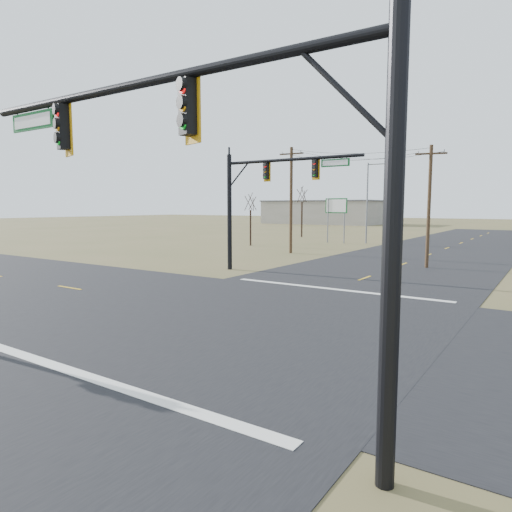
{
  "coord_description": "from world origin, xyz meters",
  "views": [
    {
      "loc": [
        9.74,
        -14.49,
        4.39
      ],
      "look_at": [
        -0.62,
        1.0,
        2.34
      ],
      "focal_mm": 32.0,
      "sensor_mm": 36.0,
      "label": 1
    }
  ],
  "objects_px": {
    "mast_arm_far": "(264,187)",
    "highway_sign": "(336,211)",
    "bare_tree_b": "(302,194)",
    "mast_arm_near": "(205,150)",
    "streetlight_c": "(369,198)",
    "bare_tree_a": "(250,201)",
    "utility_pole_far": "(291,199)",
    "utility_pole_near": "(429,204)"
  },
  "relations": [
    {
      "from": "utility_pole_far",
      "to": "bare_tree_a",
      "type": "distance_m",
      "value": 9.1
    },
    {
      "from": "mast_arm_near",
      "to": "bare_tree_a",
      "type": "height_order",
      "value": "mast_arm_near"
    },
    {
      "from": "utility_pole_near",
      "to": "utility_pole_far",
      "type": "xyz_separation_m",
      "value": [
        -13.16,
        3.62,
        0.56
      ]
    },
    {
      "from": "highway_sign",
      "to": "bare_tree_b",
      "type": "xyz_separation_m",
      "value": [
        -8.4,
        7.15,
        2.28
      ]
    },
    {
      "from": "bare_tree_a",
      "to": "bare_tree_b",
      "type": "height_order",
      "value": "bare_tree_b"
    },
    {
      "from": "bare_tree_a",
      "to": "highway_sign",
      "type": "bearing_deg",
      "value": 53.17
    },
    {
      "from": "mast_arm_near",
      "to": "streetlight_c",
      "type": "relative_size",
      "value": 1.16
    },
    {
      "from": "mast_arm_near",
      "to": "bare_tree_b",
      "type": "distance_m",
      "value": 56.71
    },
    {
      "from": "streetlight_c",
      "to": "utility_pole_far",
      "type": "bearing_deg",
      "value": -82.44
    },
    {
      "from": "bare_tree_a",
      "to": "bare_tree_b",
      "type": "distance_m",
      "value": 15.92
    },
    {
      "from": "mast_arm_near",
      "to": "bare_tree_b",
      "type": "xyz_separation_m",
      "value": [
        -25.03,
        50.88,
        0.65
      ]
    },
    {
      "from": "utility_pole_near",
      "to": "bare_tree_a",
      "type": "relative_size",
      "value": 1.39
    },
    {
      "from": "mast_arm_far",
      "to": "utility_pole_far",
      "type": "relative_size",
      "value": 0.99
    },
    {
      "from": "bare_tree_a",
      "to": "bare_tree_b",
      "type": "xyz_separation_m",
      "value": [
        -1.96,
        15.75,
        1.19
      ]
    },
    {
      "from": "bare_tree_a",
      "to": "bare_tree_b",
      "type": "bearing_deg",
      "value": 97.09
    },
    {
      "from": "highway_sign",
      "to": "bare_tree_b",
      "type": "relative_size",
      "value": 0.7
    },
    {
      "from": "utility_pole_far",
      "to": "bare_tree_a",
      "type": "relative_size",
      "value": 1.58
    },
    {
      "from": "highway_sign",
      "to": "bare_tree_a",
      "type": "distance_m",
      "value": 10.81
    },
    {
      "from": "utility_pole_far",
      "to": "bare_tree_b",
      "type": "xyz_separation_m",
      "value": [
        -9.75,
        20.45,
        1.03
      ]
    },
    {
      "from": "utility_pole_near",
      "to": "streetlight_c",
      "type": "xyz_separation_m",
      "value": [
        -11.11,
        18.5,
        0.77
      ]
    },
    {
      "from": "mast_arm_far",
      "to": "streetlight_c",
      "type": "distance_m",
      "value": 27.02
    },
    {
      "from": "utility_pole_far",
      "to": "highway_sign",
      "type": "relative_size",
      "value": 1.84
    },
    {
      "from": "mast_arm_far",
      "to": "mast_arm_near",
      "type": "bearing_deg",
      "value": -51.86
    },
    {
      "from": "mast_arm_near",
      "to": "mast_arm_far",
      "type": "relative_size",
      "value": 1.12
    },
    {
      "from": "mast_arm_near",
      "to": "utility_pole_far",
      "type": "distance_m",
      "value": 34.05
    },
    {
      "from": "utility_pole_far",
      "to": "highway_sign",
      "type": "bearing_deg",
      "value": 95.79
    },
    {
      "from": "utility_pole_near",
      "to": "bare_tree_b",
      "type": "height_order",
      "value": "utility_pole_near"
    },
    {
      "from": "highway_sign",
      "to": "streetlight_c",
      "type": "distance_m",
      "value": 4.01
    },
    {
      "from": "mast_arm_far",
      "to": "streetlight_c",
      "type": "bearing_deg",
      "value": 104.03
    },
    {
      "from": "mast_arm_far",
      "to": "streetlight_c",
      "type": "relative_size",
      "value": 1.03
    },
    {
      "from": "mast_arm_near",
      "to": "utility_pole_far",
      "type": "bearing_deg",
      "value": 135.11
    },
    {
      "from": "mast_arm_near",
      "to": "utility_pole_near",
      "type": "bearing_deg",
      "value": 112.97
    },
    {
      "from": "streetlight_c",
      "to": "bare_tree_a",
      "type": "relative_size",
      "value": 1.52
    },
    {
      "from": "streetlight_c",
      "to": "mast_arm_far",
      "type": "bearing_deg",
      "value": -68.92
    },
    {
      "from": "mast_arm_far",
      "to": "highway_sign",
      "type": "relative_size",
      "value": 1.83
    },
    {
      "from": "utility_pole_near",
      "to": "bare_tree_b",
      "type": "relative_size",
      "value": 1.13
    },
    {
      "from": "mast_arm_far",
      "to": "utility_pole_near",
      "type": "relative_size",
      "value": 1.13
    },
    {
      "from": "streetlight_c",
      "to": "bare_tree_b",
      "type": "relative_size",
      "value": 1.23
    },
    {
      "from": "mast_arm_near",
      "to": "utility_pole_far",
      "type": "relative_size",
      "value": 1.11
    },
    {
      "from": "utility_pole_far",
      "to": "bare_tree_b",
      "type": "distance_m",
      "value": 22.68
    },
    {
      "from": "utility_pole_near",
      "to": "highway_sign",
      "type": "bearing_deg",
      "value": 130.6
    },
    {
      "from": "utility_pole_near",
      "to": "highway_sign",
      "type": "relative_size",
      "value": 1.62
    }
  ]
}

